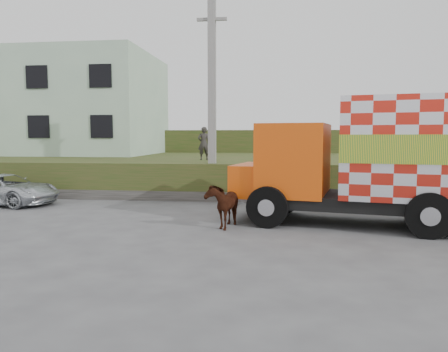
# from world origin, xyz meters

# --- Properties ---
(ground) EXTENTS (120.00, 120.00, 0.00)m
(ground) POSITION_xyz_m (0.00, 0.00, 0.00)
(ground) COLOR #474749
(ground) RESTS_ON ground
(embankment) EXTENTS (40.00, 12.00, 1.50)m
(embankment) POSITION_xyz_m (0.00, 10.00, 0.75)
(embankment) COLOR #294517
(embankment) RESTS_ON ground
(embankment_far) EXTENTS (40.00, 12.00, 3.00)m
(embankment_far) POSITION_xyz_m (0.00, 22.00, 1.50)
(embankment_far) COLOR #294517
(embankment_far) RESTS_ON ground
(retaining_strip) EXTENTS (16.00, 0.50, 0.40)m
(retaining_strip) POSITION_xyz_m (-2.00, 4.20, 0.20)
(retaining_strip) COLOR #595651
(retaining_strip) RESTS_ON ground
(building) EXTENTS (10.00, 8.00, 6.00)m
(building) POSITION_xyz_m (-11.00, 13.00, 4.50)
(building) COLOR #B1CEB0
(building) RESTS_ON embankment
(utility_pole) EXTENTS (1.20, 0.30, 8.00)m
(utility_pole) POSITION_xyz_m (-1.00, 4.60, 4.08)
(utility_pole) COLOR gray
(utility_pole) RESTS_ON ground
(cargo_truck) EXTENTS (8.57, 4.21, 3.67)m
(cargo_truck) POSITION_xyz_m (4.89, -0.01, 1.89)
(cargo_truck) COLOR black
(cargo_truck) RESTS_ON ground
(cow) EXTENTS (0.93, 1.61, 1.28)m
(cow) POSITION_xyz_m (0.13, -0.62, 0.64)
(cow) COLOR black
(cow) RESTS_ON ground
(suv) EXTENTS (4.40, 2.54, 1.15)m
(suv) POSITION_xyz_m (-8.65, 2.40, 0.58)
(suv) COLOR #A3A8AD
(suv) RESTS_ON ground
(pedestrian) EXTENTS (0.64, 0.50, 1.53)m
(pedestrian) POSITION_xyz_m (-1.77, 7.03, 2.26)
(pedestrian) COLOR #2E2B29
(pedestrian) RESTS_ON embankment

